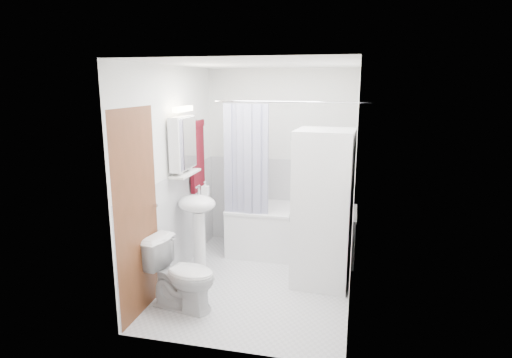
% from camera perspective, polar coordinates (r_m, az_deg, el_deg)
% --- Properties ---
extents(floor, '(2.60, 2.60, 0.00)m').
position_cam_1_polar(floor, '(5.00, 0.40, -13.59)').
color(floor, silver).
rests_on(floor, ground).
extents(room_walls, '(2.60, 2.60, 2.60)m').
position_cam_1_polar(room_walls, '(4.54, 0.43, 3.50)').
color(room_walls, white).
rests_on(room_walls, ground).
extents(wainscot, '(1.98, 2.58, 2.58)m').
position_cam_1_polar(wainscot, '(5.03, 1.16, -6.00)').
color(wainscot, silver).
rests_on(wainscot, ground).
extents(door, '(0.05, 2.00, 2.00)m').
position_cam_1_polar(door, '(4.45, -13.22, -3.45)').
color(door, brown).
rests_on(door, ground).
extents(bathtub, '(1.64, 0.78, 0.62)m').
position_cam_1_polar(bathtub, '(5.66, 4.80, -6.62)').
color(bathtub, white).
rests_on(bathtub, ground).
extents(tub_spout, '(0.04, 0.12, 0.04)m').
position_cam_1_polar(tub_spout, '(5.79, 7.35, -0.07)').
color(tub_spout, silver).
rests_on(tub_spout, room_walls).
extents(curtain_rod, '(1.82, 0.02, 0.02)m').
position_cam_1_polar(curtain_rod, '(5.02, 4.59, 10.23)').
color(curtain_rod, silver).
rests_on(curtain_rod, room_walls).
extents(shower_curtain, '(0.55, 0.02, 1.45)m').
position_cam_1_polar(shower_curtain, '(5.22, -1.39, 2.06)').
color(shower_curtain, '#151549').
rests_on(shower_curtain, curtain_rod).
extents(sink, '(0.44, 0.37, 1.04)m').
position_cam_1_polar(sink, '(5.03, -7.78, -4.90)').
color(sink, white).
rests_on(sink, ground).
extents(medicine_cabinet, '(0.13, 0.50, 0.71)m').
position_cam_1_polar(medicine_cabinet, '(4.90, -9.72, 4.92)').
color(medicine_cabinet, white).
rests_on(medicine_cabinet, room_walls).
extents(shelf, '(0.18, 0.54, 0.02)m').
position_cam_1_polar(shelf, '(4.95, -9.41, 0.73)').
color(shelf, silver).
rests_on(shelf, room_walls).
extents(shower_caddy, '(0.22, 0.06, 0.02)m').
position_cam_1_polar(shower_caddy, '(5.73, 7.89, 1.88)').
color(shower_caddy, silver).
rests_on(shower_caddy, room_walls).
extents(towel, '(0.07, 0.38, 0.90)m').
position_cam_1_polar(towel, '(5.42, -7.84, 3.20)').
color(towel, maroon).
rests_on(towel, room_walls).
extents(washer_dryer, '(0.66, 0.65, 1.73)m').
position_cam_1_polar(washer_dryer, '(4.76, 8.91, -3.90)').
color(washer_dryer, white).
rests_on(washer_dryer, ground).
extents(toilet, '(0.78, 0.52, 0.71)m').
position_cam_1_polar(toilet, '(4.41, -9.84, -12.45)').
color(toilet, white).
rests_on(toilet, ground).
extents(soap_pump, '(0.08, 0.17, 0.08)m').
position_cam_1_polar(soap_pump, '(5.08, -6.78, -1.79)').
color(soap_pump, gray).
rests_on(soap_pump, sink).
extents(shelf_bottle, '(0.07, 0.18, 0.07)m').
position_cam_1_polar(shelf_bottle, '(4.81, -10.11, 0.93)').
color(shelf_bottle, gray).
rests_on(shelf_bottle, shelf).
extents(shelf_cup, '(0.10, 0.09, 0.10)m').
position_cam_1_polar(shelf_cup, '(5.05, -8.91, 1.70)').
color(shelf_cup, gray).
rests_on(shelf_cup, shelf).
extents(shampoo_a, '(0.13, 0.17, 0.13)m').
position_cam_1_polar(shampoo_a, '(5.73, 6.60, 2.69)').
color(shampoo_a, gray).
rests_on(shampoo_a, shower_caddy).
extents(shampoo_b, '(0.08, 0.21, 0.08)m').
position_cam_1_polar(shampoo_b, '(5.72, 7.78, 2.39)').
color(shampoo_b, '#255B96').
rests_on(shampoo_b, shower_caddy).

